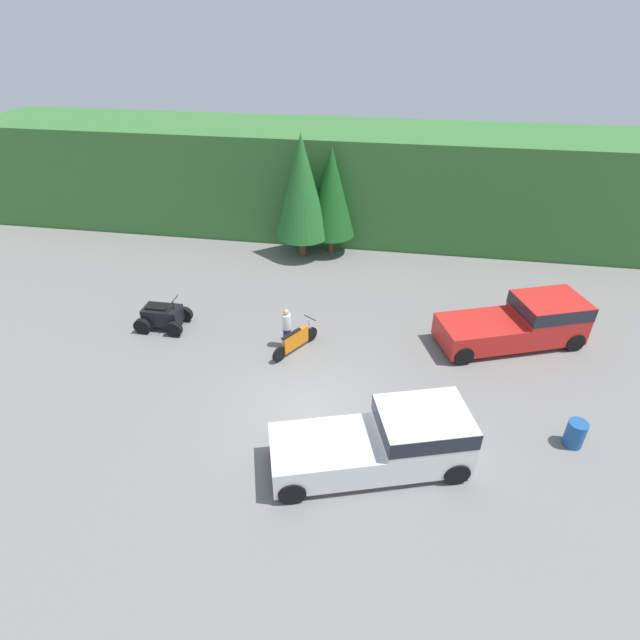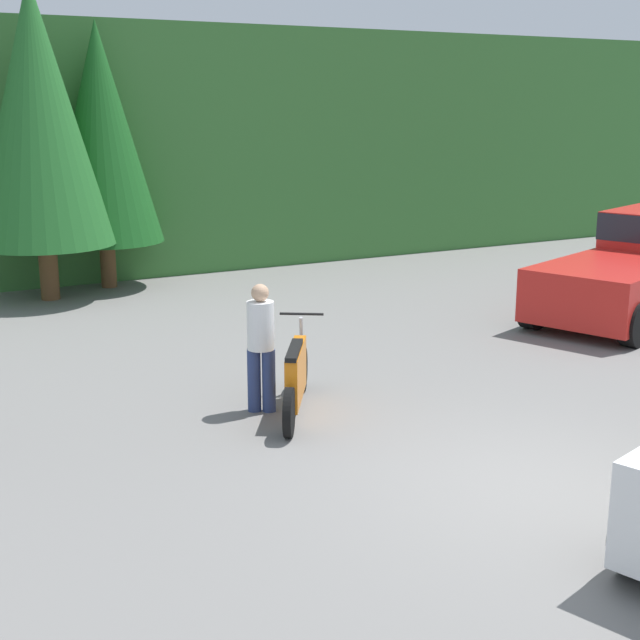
# 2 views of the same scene
# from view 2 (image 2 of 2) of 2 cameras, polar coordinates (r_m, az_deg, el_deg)

# --- Properties ---
(ground_plane) EXTENTS (80.00, 80.00, 0.00)m
(ground_plane) POSITION_cam_2_polar(r_m,az_deg,el_deg) (9.71, 14.05, -10.49)
(ground_plane) COLOR slate
(hillside_backdrop) EXTENTS (44.00, 6.00, 5.66)m
(hillside_backdrop) POSITION_cam_2_polar(r_m,az_deg,el_deg) (23.30, -13.26, 10.73)
(hillside_backdrop) COLOR #387033
(hillside_backdrop) RESTS_ON ground_plane
(tree_left) EXTENTS (2.76, 2.76, 6.28)m
(tree_left) POSITION_cam_2_polar(r_m,az_deg,el_deg) (18.63, -17.64, 12.44)
(tree_left) COLOR brown
(tree_left) RESTS_ON ground_plane
(tree_mid_left) EXTENTS (2.46, 2.46, 5.59)m
(tree_mid_left) POSITION_cam_2_polar(r_m,az_deg,el_deg) (19.59, -13.86, 11.52)
(tree_mid_left) COLOR brown
(tree_mid_left) RESTS_ON ground_plane
(dirt_bike) EXTENTS (1.39, 2.07, 1.13)m
(dirt_bike) POSITION_cam_2_polar(r_m,az_deg,el_deg) (11.52, -1.55, -3.69)
(dirt_bike) COLOR black
(dirt_bike) RESTS_ON ground_plane
(rider_person) EXTENTS (0.48, 0.48, 1.69)m
(rider_person) POSITION_cam_2_polar(r_m,az_deg,el_deg) (11.44, -3.81, -1.48)
(rider_person) COLOR navy
(rider_person) RESTS_ON ground_plane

